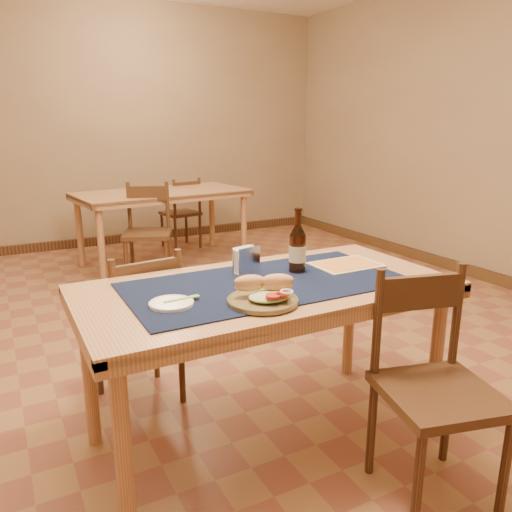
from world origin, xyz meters
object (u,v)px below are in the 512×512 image
chair_main_far (140,325)px  chair_main_near (434,384)px  main_table (267,302)px  beer_bottle (298,249)px  back_table (162,199)px  sandwich_plate (265,295)px  napkin_holder (246,260)px

chair_main_far → chair_main_near: bearing=-54.7°
main_table → beer_bottle: size_ratio=5.42×
back_table → chair_main_near: (-0.13, -3.78, -0.21)m
back_table → beer_bottle: (-0.33, -3.10, 0.20)m
beer_bottle → chair_main_far: bearing=142.2°
back_table → chair_main_far: chair_main_far is taller
sandwich_plate → chair_main_near: bearing=-35.8°
chair_main_near → sandwich_plate: 0.73m
main_table → napkin_holder: size_ratio=11.01×
main_table → sandwich_plate: (-0.13, -0.21, 0.12)m
chair_main_far → chair_main_near: size_ratio=0.94×
main_table → beer_bottle: beer_bottle is taller
main_table → chair_main_far: bearing=126.8°
main_table → sandwich_plate: sandwich_plate is taller
beer_bottle → back_table: bearing=84.0°
back_table → chair_main_near: bearing=-92.0°
beer_bottle → napkin_holder: bearing=155.0°
beer_bottle → napkin_holder: size_ratio=2.03×
chair_main_near → napkin_holder: bearing=117.8°
chair_main_far → chair_main_near: chair_main_near is taller
back_table → chair_main_near: chair_main_near is taller
sandwich_plate → chair_main_far: bearing=110.7°
chair_main_near → beer_bottle: (-0.20, 0.67, 0.40)m
chair_main_far → sandwich_plate: 0.91m
chair_main_near → main_table: bearing=123.9°
main_table → chair_main_near: bearing=-56.1°
chair_main_far → sandwich_plate: size_ratio=3.02×
back_table → beer_bottle: bearing=-96.0°
main_table → chair_main_near: 0.75m
sandwich_plate → beer_bottle: 0.45m
chair_main_near → beer_bottle: bearing=106.1°
back_table → sandwich_plate: 3.46m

